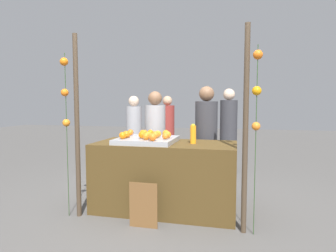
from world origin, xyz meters
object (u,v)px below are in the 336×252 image
object	(u,v)px
vendor_left	(155,146)
orange_1	(142,133)
stall_counter	(165,176)
orange_0	(144,133)
juice_bottle	(193,134)
vendor_right	(206,145)
chalkboard_sign	(144,206)

from	to	relation	value
vendor_left	orange_1	bearing A→B (deg)	-96.72
vendor_left	stall_counter	bearing A→B (deg)	-63.87
orange_0	juice_bottle	distance (m)	0.68
stall_counter	vendor_right	xyz separation A→B (m)	(0.45, 0.67, 0.32)
stall_counter	orange_0	size ratio (longest dim) A/B	20.93
orange_0	vendor_left	size ratio (longest dim) A/B	0.05
juice_bottle	orange_1	bearing A→B (deg)	165.24
orange_1	juice_bottle	bearing A→B (deg)	-14.76
orange_0	vendor_right	distance (m)	0.97
juice_bottle	vendor_left	distance (m)	0.96
orange_0	vendor_left	distance (m)	0.58
vendor_left	chalkboard_sign	bearing A→B (deg)	-80.07
orange_0	vendor_right	xyz separation A→B (m)	(0.77, 0.55, -0.22)
stall_counter	vendor_right	world-z (taller)	vendor_right
stall_counter	vendor_left	xyz separation A→B (m)	(-0.32, 0.65, 0.28)
orange_0	vendor_right	size ratio (longest dim) A/B	0.05
vendor_left	vendor_right	xyz separation A→B (m)	(0.77, 0.02, 0.03)
juice_bottle	vendor_left	world-z (taller)	vendor_left
orange_1	juice_bottle	world-z (taller)	juice_bottle
orange_0	vendor_right	world-z (taller)	vendor_right
juice_bottle	vendor_left	xyz separation A→B (m)	(-0.67, 0.64, -0.26)
stall_counter	chalkboard_sign	size ratio (longest dim) A/B	3.45
vendor_left	vendor_right	world-z (taller)	vendor_right
orange_1	vendor_left	xyz separation A→B (m)	(0.05, 0.45, -0.25)
vendor_left	orange_0	bearing A→B (deg)	-89.90
orange_0	orange_1	xyz separation A→B (m)	(-0.05, 0.08, -0.00)
stall_counter	vendor_right	distance (m)	0.87
chalkboard_sign	vendor_right	size ratio (longest dim) A/B	0.32
orange_0	orange_1	bearing A→B (deg)	124.17
chalkboard_sign	vendor_left	distance (m)	1.33
juice_bottle	chalkboard_sign	size ratio (longest dim) A/B	0.48
orange_1	vendor_right	xyz separation A→B (m)	(0.82, 0.47, -0.21)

